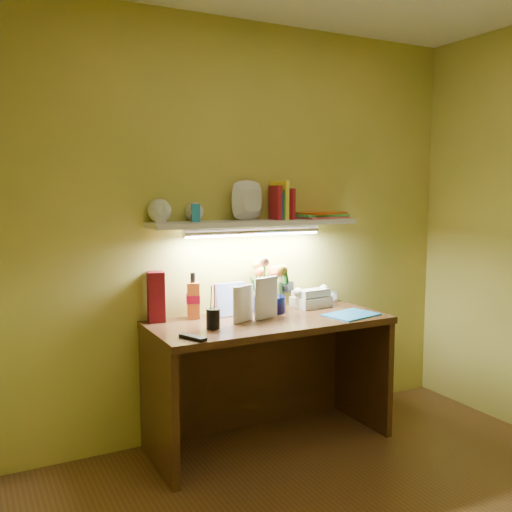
{
  "coord_description": "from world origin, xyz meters",
  "views": [
    {
      "loc": [
        -1.57,
        -1.64,
        1.5
      ],
      "look_at": [
        -0.01,
        1.35,
        1.1
      ],
      "focal_mm": 40.0,
      "sensor_mm": 36.0,
      "label": 1
    }
  ],
  "objects_px": {
    "flower_bouquet": "(270,284)",
    "telephone": "(311,297)",
    "whisky_bottle": "(193,296)",
    "desk_clock": "(331,297)",
    "desk": "(269,381)"
  },
  "relations": [
    {
      "from": "telephone",
      "to": "desk_clock",
      "type": "bearing_deg",
      "value": 13.71
    },
    {
      "from": "desk_clock",
      "to": "desk",
      "type": "bearing_deg",
      "value": -137.34
    },
    {
      "from": "desk_clock",
      "to": "whisky_bottle",
      "type": "distance_m",
      "value": 1.0
    },
    {
      "from": "desk",
      "to": "telephone",
      "type": "height_order",
      "value": "telephone"
    },
    {
      "from": "flower_bouquet",
      "to": "telephone",
      "type": "relative_size",
      "value": 1.55
    },
    {
      "from": "flower_bouquet",
      "to": "whisky_bottle",
      "type": "distance_m",
      "value": 0.48
    },
    {
      "from": "telephone",
      "to": "flower_bouquet",
      "type": "bearing_deg",
      "value": 175.62
    },
    {
      "from": "desk",
      "to": "flower_bouquet",
      "type": "distance_m",
      "value": 0.58
    },
    {
      "from": "flower_bouquet",
      "to": "whisky_bottle",
      "type": "xyz_separation_m",
      "value": [
        -0.48,
        0.06,
        -0.04
      ]
    },
    {
      "from": "flower_bouquet",
      "to": "telephone",
      "type": "xyz_separation_m",
      "value": [
        0.31,
        0.01,
        -0.11
      ]
    },
    {
      "from": "desk",
      "to": "desk_clock",
      "type": "xyz_separation_m",
      "value": [
        0.61,
        0.25,
        0.41
      ]
    },
    {
      "from": "whisky_bottle",
      "to": "flower_bouquet",
      "type": "bearing_deg",
      "value": -6.58
    },
    {
      "from": "desk_clock",
      "to": "whisky_bottle",
      "type": "relative_size",
      "value": 0.27
    },
    {
      "from": "flower_bouquet",
      "to": "telephone",
      "type": "distance_m",
      "value": 0.33
    },
    {
      "from": "desk_clock",
      "to": "flower_bouquet",
      "type": "bearing_deg",
      "value": -150.54
    }
  ]
}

